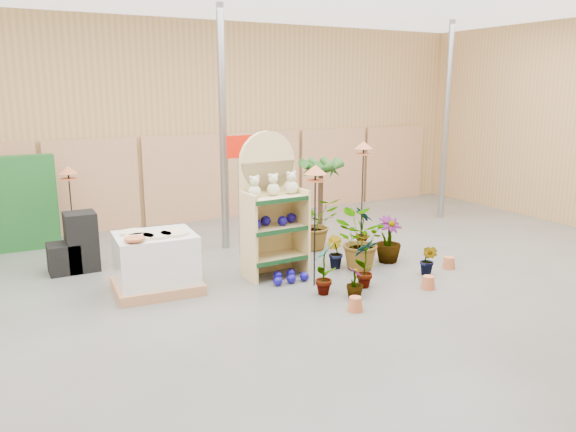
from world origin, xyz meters
name	(u,v)px	position (x,y,z in m)	size (l,w,h in m)	color
room	(289,145)	(0.00, 0.91, 2.21)	(15.20, 12.10, 4.70)	#53534F
display_shelf	(270,210)	(0.09, 1.72, 1.08)	(1.01, 0.66, 2.36)	tan
teddy_bears	(275,186)	(0.11, 1.61, 1.49)	(0.87, 0.22, 0.36)	beige
gazing_balls_shelf	(274,221)	(0.09, 1.58, 0.92)	(0.87, 0.30, 0.16)	#110A80
gazing_balls_floor	(288,277)	(0.15, 1.20, 0.07)	(0.63, 0.39, 0.15)	#110A80
pallet_stack	(156,263)	(-1.82, 1.78, 0.45)	(1.32, 1.12, 0.93)	#AC7851
charcoal_planters	(76,247)	(-2.75, 3.37, 0.42)	(0.80, 0.50, 1.00)	black
trellis_stock	(0,205)	(-3.80, 5.20, 0.90)	(2.00, 0.30, 1.80)	#18541F
offer_sign	(240,170)	(0.10, 2.98, 1.57)	(0.50, 0.08, 2.20)	gray
bird_table_front	(315,174)	(0.42, 0.85, 1.77)	(0.34, 0.34, 1.91)	black
bird_table_right	(364,149)	(2.30, 2.26, 1.91)	(0.34, 0.34, 2.06)	black
bird_table_back	(68,173)	(-2.65, 4.41, 1.53)	(0.34, 0.34, 1.66)	black
palm	(321,167)	(1.91, 3.13, 1.50)	(0.70, 0.70, 1.76)	#3D2618
potted_plant_0	(324,268)	(0.35, 0.47, 0.40)	(0.42, 0.29, 0.80)	#215119
potted_plant_2	(358,241)	(1.49, 1.23, 0.50)	(0.89, 0.77, 0.99)	#215119
potted_plant_3	(388,240)	(2.21, 1.30, 0.41)	(0.46, 0.46, 0.81)	#215119
potted_plant_4	(363,227)	(2.38, 2.32, 0.40)	(0.42, 0.28, 0.80)	#215119
potted_plant_5	(335,252)	(1.18, 1.46, 0.28)	(0.31, 0.25, 0.56)	#215119
potted_plant_6	(315,223)	(1.48, 2.64, 0.50)	(0.91, 0.79, 1.01)	#215119
potted_plant_7	(355,282)	(0.69, 0.12, 0.23)	(0.26, 0.26, 0.47)	#215119
potted_plant_8	(365,263)	(1.08, 0.42, 0.40)	(0.42, 0.28, 0.79)	#215119
potted_plant_9	(428,260)	(2.33, 0.39, 0.26)	(0.29, 0.23, 0.52)	#215119
potted_plant_11	(281,233)	(0.91, 2.92, 0.30)	(0.34, 0.34, 0.60)	#215119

